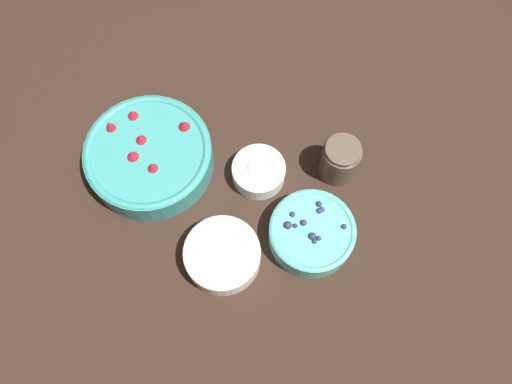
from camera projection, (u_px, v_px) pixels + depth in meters
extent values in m
plane|color=black|center=(218.00, 217.00, 1.03)|extent=(4.00, 4.00, 0.00)
cylinder|color=teal|center=(150.00, 157.00, 1.04)|extent=(0.26, 0.26, 0.06)
torus|color=teal|center=(147.00, 151.00, 1.02)|extent=(0.26, 0.26, 0.02)
cylinder|color=#B21928|center=(148.00, 154.00, 1.03)|extent=(0.21, 0.21, 0.02)
cone|color=#B21928|center=(141.00, 139.00, 1.02)|extent=(0.04, 0.04, 0.02)
cone|color=#B21928|center=(110.00, 126.00, 1.02)|extent=(0.03, 0.03, 0.03)
cone|color=#B21928|center=(132.00, 114.00, 1.04)|extent=(0.04, 0.04, 0.02)
cone|color=#B21928|center=(132.00, 156.00, 1.00)|extent=(0.04, 0.04, 0.02)
cone|color=#B21928|center=(184.00, 125.00, 1.03)|extent=(0.04, 0.04, 0.03)
cone|color=#B21928|center=(152.00, 167.00, 0.99)|extent=(0.04, 0.04, 0.03)
cylinder|color=#56B7A8|center=(311.00, 234.00, 0.99)|extent=(0.17, 0.17, 0.05)
torus|color=#56B7A8|center=(313.00, 230.00, 0.96)|extent=(0.17, 0.17, 0.01)
cylinder|color=navy|center=(312.00, 231.00, 0.97)|extent=(0.14, 0.14, 0.02)
sphere|color=navy|center=(322.00, 210.00, 0.98)|extent=(0.01, 0.01, 0.01)
sphere|color=navy|center=(292.00, 214.00, 0.97)|extent=(0.01, 0.01, 0.01)
sphere|color=navy|center=(303.00, 223.00, 0.97)|extent=(0.01, 0.01, 0.01)
sphere|color=navy|center=(319.00, 211.00, 0.98)|extent=(0.01, 0.01, 0.01)
sphere|color=navy|center=(344.00, 227.00, 0.96)|extent=(0.01, 0.01, 0.01)
sphere|color=navy|center=(314.00, 241.00, 0.95)|extent=(0.01, 0.01, 0.01)
sphere|color=navy|center=(295.00, 226.00, 0.96)|extent=(0.01, 0.01, 0.01)
sphere|color=navy|center=(312.00, 238.00, 0.95)|extent=(0.02, 0.02, 0.02)
sphere|color=navy|center=(319.00, 204.00, 0.98)|extent=(0.01, 0.01, 0.01)
sphere|color=navy|center=(318.00, 240.00, 0.95)|extent=(0.01, 0.01, 0.01)
sphere|color=navy|center=(288.00, 225.00, 0.96)|extent=(0.02, 0.02, 0.02)
cylinder|color=white|center=(223.00, 256.00, 0.97)|extent=(0.15, 0.15, 0.05)
torus|color=white|center=(222.00, 252.00, 0.95)|extent=(0.15, 0.15, 0.01)
cylinder|color=beige|center=(222.00, 253.00, 0.96)|extent=(0.12, 0.12, 0.02)
cylinder|color=beige|center=(198.00, 239.00, 0.95)|extent=(0.03, 0.03, 0.01)
cylinder|color=beige|center=(220.00, 244.00, 0.95)|extent=(0.03, 0.03, 0.00)
cylinder|color=beige|center=(245.00, 259.00, 0.94)|extent=(0.03, 0.03, 0.00)
cylinder|color=beige|center=(215.00, 276.00, 0.93)|extent=(0.03, 0.03, 0.01)
cylinder|color=beige|center=(211.00, 260.00, 0.94)|extent=(0.02, 0.02, 0.01)
cylinder|color=white|center=(259.00, 172.00, 1.04)|extent=(0.11, 0.11, 0.04)
torus|color=white|center=(259.00, 168.00, 1.02)|extent=(0.11, 0.11, 0.01)
cylinder|color=silver|center=(259.00, 169.00, 1.03)|extent=(0.09, 0.09, 0.01)
ellipsoid|color=silver|center=(259.00, 168.00, 1.02)|extent=(0.05, 0.05, 0.02)
cylinder|color=brown|center=(339.00, 161.00, 1.03)|extent=(0.08, 0.08, 0.09)
cylinder|color=#472819|center=(339.00, 162.00, 1.03)|extent=(0.06, 0.06, 0.07)
cylinder|color=brown|center=(343.00, 150.00, 0.98)|extent=(0.07, 0.07, 0.01)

